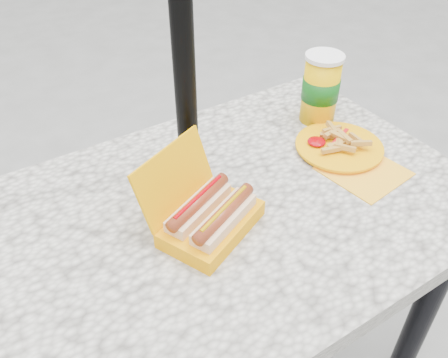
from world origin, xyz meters
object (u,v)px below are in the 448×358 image
umbrella_pole (182,38)px  soda_cup (321,88)px  hotdog_box (209,216)px  fries_plate (340,148)px

umbrella_pole → soda_cup: 0.50m
hotdog_box → fries_plate: 0.45m
umbrella_pole → soda_cup: size_ratio=10.94×
hotdog_box → soda_cup: size_ratio=1.38×
umbrella_pole → fries_plate: (0.38, -0.14, -0.34)m
umbrella_pole → fries_plate: umbrella_pole is taller
hotdog_box → soda_cup: (0.50, 0.22, 0.06)m
fries_plate → soda_cup: (0.06, 0.16, 0.09)m
fries_plate → umbrella_pole: bearing=159.1°
fries_plate → soda_cup: 0.19m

